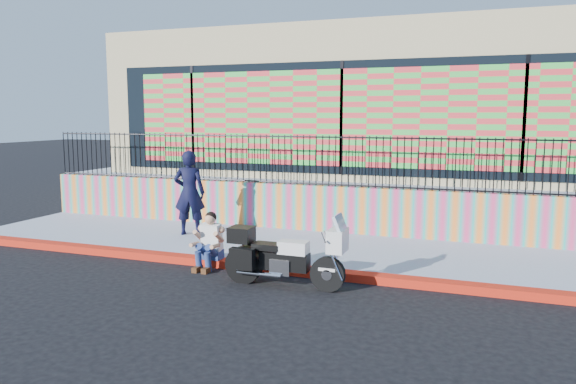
% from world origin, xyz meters
% --- Properties ---
extents(ground, '(90.00, 90.00, 0.00)m').
position_xyz_m(ground, '(0.00, 0.00, 0.00)').
color(ground, black).
rests_on(ground, ground).
extents(red_curb, '(16.00, 0.30, 0.15)m').
position_xyz_m(red_curb, '(0.00, 0.00, 0.07)').
color(red_curb, '#B61E0D').
rests_on(red_curb, ground).
extents(sidewalk, '(16.00, 3.00, 0.15)m').
position_xyz_m(sidewalk, '(0.00, 1.65, 0.07)').
color(sidewalk, '#868DA1').
rests_on(sidewalk, ground).
extents(mural_wall, '(16.00, 0.20, 1.10)m').
position_xyz_m(mural_wall, '(0.00, 3.25, 0.70)').
color(mural_wall, '#DB396F').
rests_on(mural_wall, sidewalk).
extents(metal_fence, '(15.80, 0.04, 1.20)m').
position_xyz_m(metal_fence, '(0.00, 3.25, 1.85)').
color(metal_fence, black).
rests_on(metal_fence, mural_wall).
extents(elevated_platform, '(16.00, 10.00, 1.25)m').
position_xyz_m(elevated_platform, '(0.00, 8.35, 0.62)').
color(elevated_platform, '#868DA1').
rests_on(elevated_platform, ground).
extents(storefront_building, '(14.00, 8.06, 4.00)m').
position_xyz_m(storefront_building, '(0.00, 8.13, 3.25)').
color(storefront_building, tan).
rests_on(storefront_building, elevated_platform).
extents(police_motorcycle, '(2.13, 0.70, 1.32)m').
position_xyz_m(police_motorcycle, '(0.29, -0.77, 0.55)').
color(police_motorcycle, black).
rests_on(police_motorcycle, ground).
extents(police_officer, '(0.83, 0.68, 1.97)m').
position_xyz_m(police_officer, '(-3.00, 1.79, 1.14)').
color(police_officer, black).
rests_on(police_officer, sidewalk).
extents(seated_man, '(0.54, 0.71, 1.06)m').
position_xyz_m(seated_man, '(-1.45, -0.22, 0.45)').
color(seated_man, navy).
rests_on(seated_man, ground).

